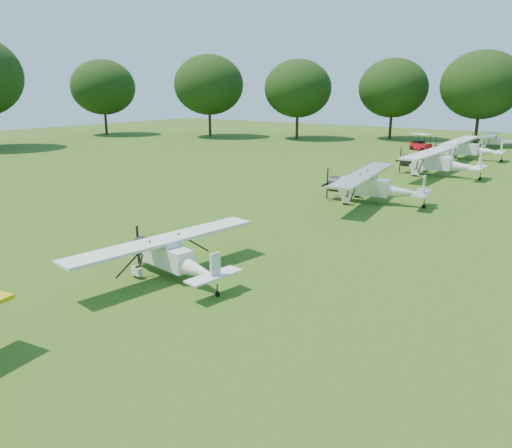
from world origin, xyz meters
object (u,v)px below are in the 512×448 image
at_px(aircraft_4, 372,185).
at_px(golf_cart, 420,145).
at_px(aircraft_7, 495,139).
at_px(aircraft_5, 438,161).
at_px(aircraft_6, 467,147).
at_px(aircraft_3, 172,254).

relative_size(aircraft_4, golf_cart, 4.04).
bearing_deg(aircraft_7, aircraft_4, -94.56).
xyz_separation_m(aircraft_5, aircraft_6, (-0.68, 13.03, -0.03)).
height_order(aircraft_3, golf_cart, golf_cart).
xyz_separation_m(aircraft_3, aircraft_6, (0.62, 45.21, 0.32)).
bearing_deg(aircraft_3, aircraft_5, 96.09).
height_order(aircraft_3, aircraft_4, aircraft_4).
bearing_deg(aircraft_6, golf_cart, 140.34).
height_order(aircraft_6, golf_cart, aircraft_6).
distance_m(aircraft_3, golf_cart, 51.07).
height_order(aircraft_6, aircraft_7, aircraft_6).
xyz_separation_m(aircraft_3, golf_cart, (-6.32, 50.67, -0.34)).
height_order(aircraft_7, golf_cart, golf_cart).
bearing_deg(aircraft_7, golf_cart, -135.52).
bearing_deg(golf_cart, aircraft_4, -55.29).
distance_m(aircraft_5, aircraft_6, 13.05).
relative_size(aircraft_3, golf_cart, 3.23).
xyz_separation_m(aircraft_5, golf_cart, (-7.62, 18.50, -0.69)).
xyz_separation_m(aircraft_6, aircraft_7, (0.28, 13.82, -0.22)).
distance_m(aircraft_7, golf_cart, 11.06).
height_order(aircraft_4, aircraft_6, aircraft_6).
xyz_separation_m(aircraft_4, golf_cart, (-7.33, 32.42, -0.60)).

